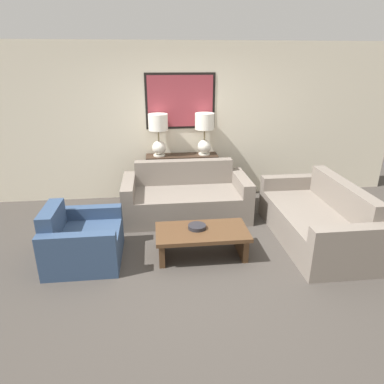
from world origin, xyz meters
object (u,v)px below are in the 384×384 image
Objects in this scene: couch_by_side at (316,221)px; decorative_bowl at (197,227)px; console_table at (182,177)px; armchair_near_back_wall at (82,241)px; coffee_table at (202,237)px; couch_by_back_wall at (186,199)px; table_lamp_left at (158,131)px; table_lamp_right at (204,130)px.

decorative_bowl is at bearing -173.64° from couch_by_side.
armchair_near_back_wall is (-1.41, -1.87, -0.15)m from console_table.
coffee_table is 5.12× the size of decorative_bowl.
coffee_table is at bearing -87.51° from console_table.
couch_by_back_wall is at bearing 149.80° from couch_by_side.
decorative_bowl is (-0.06, 0.06, 0.12)m from coffee_table.
console_table is at bearing 135.26° from couch_by_side.
couch_by_back_wall reaches higher than console_table.
decorative_bowl is at bearing 135.26° from coffee_table.
couch_by_side reaches higher than console_table.
decorative_bowl reaches higher than coffee_table.
armchair_near_back_wall is at bearing -118.52° from table_lamp_left.
console_table is 0.92m from table_lamp_left.
couch_by_back_wall reaches higher than coffee_table.
console_table is 2.35m from armchair_near_back_wall.
table_lamp_left is 2.22m from coffee_table.
table_lamp_left is (-0.39, 0.00, 0.84)m from console_table.
armchair_near_back_wall is (-1.80, -1.87, -0.99)m from table_lamp_right.
console_table is at bearing 0.00° from table_lamp_left.
console_table is 1.94m from coffee_table.
couch_by_side is at bearing -52.07° from table_lamp_right.
couch_by_side is (1.32, -1.69, -0.96)m from table_lamp_right.
console_table reaches higher than decorative_bowl.
armchair_near_back_wall is at bearing -133.80° from table_lamp_right.
table_lamp_left and table_lamp_right have the same top height.
table_lamp_right reaches higher than couch_by_side.
table_lamp_left is 3.13× the size of decorative_bowl.
couch_by_side reaches higher than armchair_near_back_wall.
table_lamp_left is at bearing 119.09° from couch_by_back_wall.
couch_by_side is at bearing -30.20° from couch_by_back_wall.
table_lamp_left is at bearing 141.08° from couch_by_side.
armchair_near_back_wall is at bearing -140.17° from couch_by_back_wall.
table_lamp_left is at bearing 180.00° from console_table.
couch_by_side is 8.63× the size of decorative_bowl.
couch_by_back_wall and couch_by_side have the same top height.
decorative_bowl is at bearing -100.86° from table_lamp_right.
decorative_bowl is at bearing -88.64° from couch_by_back_wall.
table_lamp_left is 0.36× the size of couch_by_back_wall.
couch_by_back_wall is 2.15× the size of armchair_near_back_wall.
couch_by_back_wall is at bearing -119.09° from table_lamp_right.
couch_by_back_wall is at bearing 93.90° from coffee_table.
table_lamp_left is at bearing 61.48° from armchair_near_back_wall.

